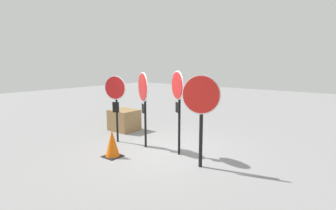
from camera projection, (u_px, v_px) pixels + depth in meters
ground_plane at (160, 150)px, 7.79m from camera, size 40.00×40.00×0.00m
stop_sign_0 at (115, 94)px, 8.36m from camera, size 0.74×0.26×2.18m
stop_sign_1 at (143, 93)px, 7.81m from camera, size 0.77×0.45×2.30m
stop_sign_2 at (178, 94)px, 7.16m from camera, size 0.69×0.44×2.36m
stop_sign_3 at (201, 104)px, 6.26m from camera, size 0.91×0.32×2.30m
traffic_cone_0 at (112, 143)px, 7.21m from camera, size 0.47×0.47×0.76m
storage_crate at (124, 120)px, 10.08m from camera, size 1.00×0.88×0.79m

